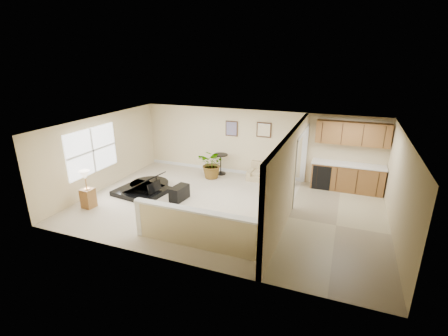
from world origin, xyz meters
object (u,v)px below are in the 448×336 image
at_px(piano_bench, 179,193).
at_px(loveseat, 267,172).
at_px(lamp_stand, 87,192).
at_px(palm_plant, 213,164).
at_px(piano, 142,175).
at_px(small_plant, 290,179).
at_px(accent_table, 221,161).

relative_size(piano_bench, loveseat, 0.49).
bearing_deg(lamp_stand, loveseat, 43.12).
bearing_deg(palm_plant, lamp_stand, -124.81).
relative_size(piano, piano_bench, 2.91).
bearing_deg(small_plant, piano_bench, -141.03).
bearing_deg(piano, palm_plant, 58.22).
relative_size(palm_plant, small_plant, 1.98).
relative_size(piano_bench, palm_plant, 0.62).
height_order(piano, small_plant, piano).
distance_m(piano_bench, palm_plant, 2.21).
height_order(accent_table, lamp_stand, lamp_stand).
relative_size(accent_table, lamp_stand, 0.68).
bearing_deg(lamp_stand, small_plant, 36.23).
bearing_deg(palm_plant, piano_bench, -95.85).
bearing_deg(accent_table, small_plant, -4.89).
bearing_deg(piano_bench, lamp_stand, -147.71).
distance_m(loveseat, lamp_stand, 6.14).
xyz_separation_m(palm_plant, small_plant, (2.83, 0.29, -0.31)).
distance_m(piano_bench, lamp_stand, 2.74).
xyz_separation_m(piano_bench, palm_plant, (0.22, 2.18, 0.32)).
bearing_deg(piano_bench, piano, 175.21).
distance_m(piano, palm_plant, 2.66).
height_order(piano, lamp_stand, piano).
relative_size(loveseat, accent_table, 1.76).
xyz_separation_m(piano, loveseat, (3.64, 2.62, -0.31)).
relative_size(loveseat, small_plant, 2.48).
bearing_deg(accent_table, piano, -124.91).
height_order(loveseat, accent_table, loveseat).
relative_size(piano, palm_plant, 1.79).
height_order(piano, loveseat, piano).
bearing_deg(loveseat, piano_bench, -127.48).
bearing_deg(lamp_stand, piano, 62.02).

